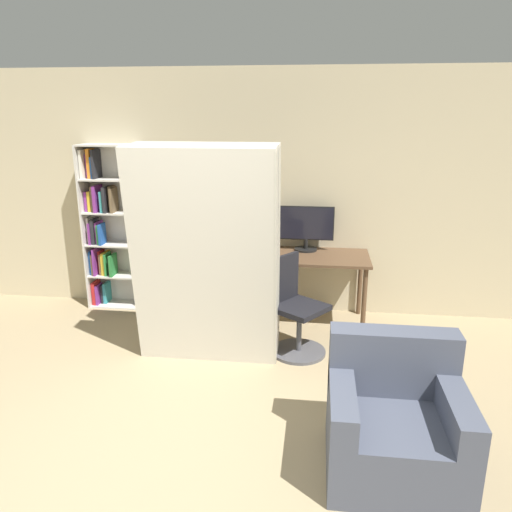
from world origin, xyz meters
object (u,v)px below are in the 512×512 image
object	(u,v)px
office_chair	(295,314)
bookshelf	(109,227)
mattress_near	(204,260)
armchair	(394,422)
mattress_far	(210,252)
monitor	(306,226)

from	to	relation	value
office_chair	bookshelf	distance (m)	2.47
office_chair	mattress_near	distance (m)	1.05
office_chair	armchair	world-z (taller)	office_chair
office_chair	armchair	distance (m)	1.69
mattress_far	monitor	bearing A→B (deg)	49.98
mattress_near	armchair	size ratio (longest dim) A/B	2.34
bookshelf	mattress_near	size ratio (longest dim) A/B	0.95
monitor	bookshelf	distance (m)	2.27
monitor	mattress_far	size ratio (longest dim) A/B	0.30
bookshelf	mattress_far	xyz separation A→B (m)	(1.42, -1.04, 0.04)
monitor	office_chair	size ratio (longest dim) A/B	0.64
mattress_far	mattress_near	bearing A→B (deg)	-90.00
armchair	bookshelf	bearing A→B (deg)	139.54
mattress_far	armchair	xyz separation A→B (m)	(1.51, -1.46, -0.67)
bookshelf	mattress_near	bearing A→B (deg)	-42.22
bookshelf	mattress_far	size ratio (longest dim) A/B	0.95
office_chair	mattress_far	distance (m)	1.00
bookshelf	mattress_far	distance (m)	1.76
monitor	bookshelf	xyz separation A→B (m)	(-2.27, 0.02, -0.08)
mattress_near	monitor	bearing A→B (deg)	55.99
bookshelf	armchair	size ratio (longest dim) A/B	2.22
bookshelf	armchair	bearing A→B (deg)	-40.46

